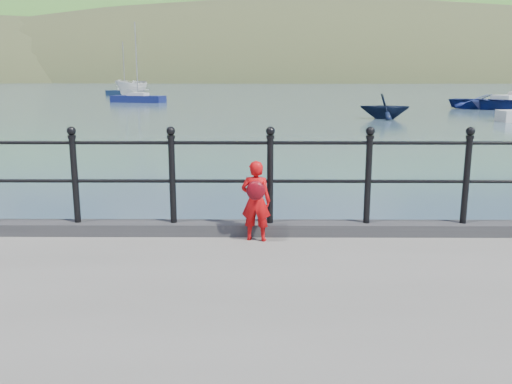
{
  "coord_description": "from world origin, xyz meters",
  "views": [
    {
      "loc": [
        0.47,
        -6.66,
        2.97
      ],
      "look_at": [
        0.43,
        -0.2,
        1.55
      ],
      "focal_mm": 38.0,
      "sensor_mm": 36.0,
      "label": 1
    }
  ],
  "objects_px": {
    "sailboat_port": "(138,99)",
    "sailboat_left": "(125,93)",
    "child": "(256,200)",
    "launch_navy": "(385,106)",
    "launch_white": "(132,88)",
    "railing": "(221,169)",
    "launch_blue": "(488,102)"
  },
  "relations": [
    {
      "from": "launch_white",
      "to": "railing",
      "type": "bearing_deg",
      "value": -52.65
    },
    {
      "from": "launch_blue",
      "to": "launch_white",
      "type": "height_order",
      "value": "launch_white"
    },
    {
      "from": "child",
      "to": "sailboat_port",
      "type": "xyz_separation_m",
      "value": [
        -12.47,
        49.95,
        -1.16
      ]
    },
    {
      "from": "railing",
      "to": "launch_white",
      "type": "bearing_deg",
      "value": 104.05
    },
    {
      "from": "launch_blue",
      "to": "sailboat_port",
      "type": "distance_m",
      "value": 33.24
    },
    {
      "from": "sailboat_left",
      "to": "launch_blue",
      "type": "bearing_deg",
      "value": -41.7
    },
    {
      "from": "railing",
      "to": "sailboat_left",
      "type": "xyz_separation_m",
      "value": [
        -17.79,
        67.73,
        -1.48
      ]
    },
    {
      "from": "railing",
      "to": "launch_navy",
      "type": "height_order",
      "value": "railing"
    },
    {
      "from": "launch_white",
      "to": "sailboat_left",
      "type": "xyz_separation_m",
      "value": [
        -2.4,
        6.2,
        -0.76
      ]
    },
    {
      "from": "child",
      "to": "sailboat_port",
      "type": "relative_size",
      "value": 0.12
    },
    {
      "from": "launch_blue",
      "to": "sailboat_port",
      "type": "height_order",
      "value": "sailboat_port"
    },
    {
      "from": "railing",
      "to": "sailboat_port",
      "type": "bearing_deg",
      "value": 103.62
    },
    {
      "from": "child",
      "to": "launch_blue",
      "type": "distance_m",
      "value": 44.07
    },
    {
      "from": "launch_white",
      "to": "sailboat_left",
      "type": "height_order",
      "value": "sailboat_left"
    },
    {
      "from": "sailboat_left",
      "to": "launch_navy",
      "type": "bearing_deg",
      "value": -59.85
    },
    {
      "from": "sailboat_port",
      "to": "sailboat_left",
      "type": "xyz_separation_m",
      "value": [
        -5.75,
        18.04,
        0.0
      ]
    },
    {
      "from": "sailboat_left",
      "to": "child",
      "type": "bearing_deg",
      "value": -79.56
    },
    {
      "from": "launch_white",
      "to": "sailboat_port",
      "type": "relative_size",
      "value": 0.7
    },
    {
      "from": "launch_navy",
      "to": "sailboat_port",
      "type": "bearing_deg",
      "value": 54.19
    },
    {
      "from": "launch_navy",
      "to": "launch_white",
      "type": "bearing_deg",
      "value": 45.37
    },
    {
      "from": "sailboat_port",
      "to": "launch_navy",
      "type": "bearing_deg",
      "value": -27.41
    },
    {
      "from": "launch_blue",
      "to": "sailboat_left",
      "type": "relative_size",
      "value": 0.85
    },
    {
      "from": "railing",
      "to": "child",
      "type": "xyz_separation_m",
      "value": [
        0.43,
        -0.26,
        -0.33
      ]
    },
    {
      "from": "railing",
      "to": "launch_white",
      "type": "distance_m",
      "value": 63.43
    },
    {
      "from": "railing",
      "to": "launch_navy",
      "type": "relative_size",
      "value": 5.77
    },
    {
      "from": "child",
      "to": "launch_navy",
      "type": "height_order",
      "value": "child"
    },
    {
      "from": "launch_white",
      "to": "launch_navy",
      "type": "distance_m",
      "value": 40.07
    },
    {
      "from": "railing",
      "to": "child",
      "type": "bearing_deg",
      "value": -31.17
    },
    {
      "from": "launch_white",
      "to": "launch_navy",
      "type": "bearing_deg",
      "value": -29.75
    },
    {
      "from": "railing",
      "to": "launch_blue",
      "type": "bearing_deg",
      "value": 63.6
    },
    {
      "from": "railing",
      "to": "child",
      "type": "relative_size",
      "value": 18.66
    },
    {
      "from": "child",
      "to": "sailboat_left",
      "type": "height_order",
      "value": "sailboat_left"
    }
  ]
}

